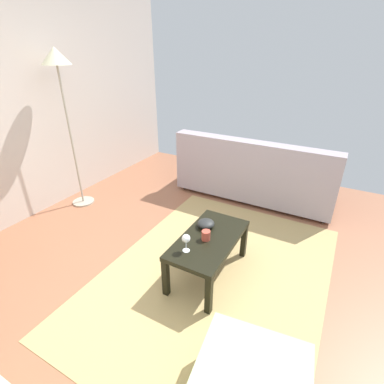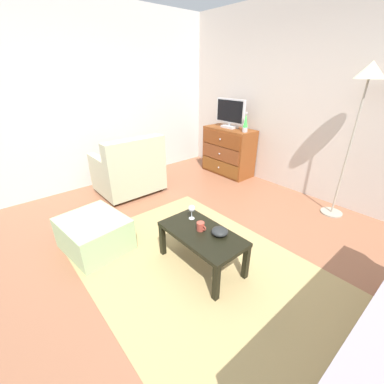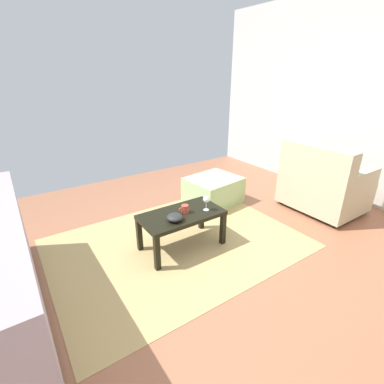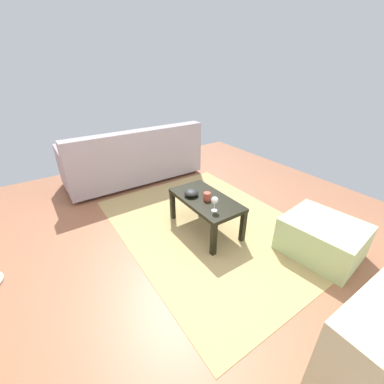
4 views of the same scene
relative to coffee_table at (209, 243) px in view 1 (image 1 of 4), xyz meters
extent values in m
cube|color=#955C41|center=(-0.19, 0.13, -0.37)|extent=(5.67, 5.11, 0.05)
cube|color=tan|center=(0.01, -0.07, -0.34)|extent=(2.60, 1.90, 0.01)
cube|color=black|center=(-0.40, 0.20, -0.16)|extent=(0.05, 0.05, 0.36)
cube|color=black|center=(0.40, 0.20, -0.16)|extent=(0.05, 0.05, 0.36)
cube|color=black|center=(-0.40, -0.20, -0.16)|extent=(0.05, 0.05, 0.36)
cube|color=black|center=(0.40, -0.20, -0.16)|extent=(0.05, 0.05, 0.36)
cube|color=black|center=(0.00, 0.00, 0.04)|extent=(0.86, 0.46, 0.04)
cylinder|color=silver|center=(-0.25, 0.08, 0.06)|extent=(0.06, 0.06, 0.00)
cylinder|color=silver|center=(-0.25, 0.08, 0.11)|extent=(0.01, 0.01, 0.09)
sphere|color=silver|center=(-0.25, 0.08, 0.18)|extent=(0.07, 0.07, 0.07)
cylinder|color=#B24434|center=(-0.04, 0.01, 0.10)|extent=(0.08, 0.08, 0.08)
torus|color=#B24434|center=(0.01, 0.01, 0.10)|extent=(0.05, 0.01, 0.05)
ellipsoid|color=#242626|center=(0.14, 0.10, 0.09)|extent=(0.16, 0.16, 0.07)
cylinder|color=#332319|center=(2.14, -0.84, -0.32)|extent=(0.05, 0.05, 0.05)
cylinder|color=#332319|center=(2.14, 1.09, -0.32)|extent=(0.05, 0.05, 0.05)
cylinder|color=#332319|center=(1.45, -0.84, -0.32)|extent=(0.05, 0.05, 0.05)
cylinder|color=#332319|center=(1.45, 1.09, -0.32)|extent=(0.05, 0.05, 0.05)
cube|color=#978C98|center=(1.79, 0.12, -0.09)|extent=(0.85, 2.09, 0.41)
cube|color=#978C98|center=(1.47, 0.12, 0.31)|extent=(0.20, 2.09, 0.40)
cube|color=#978C98|center=(1.79, -0.86, 0.21)|extent=(0.81, 0.12, 0.20)
cube|color=#978C98|center=(1.79, 1.11, 0.21)|extent=(0.81, 0.12, 0.20)
cylinder|color=brown|center=(2.07, -0.15, 0.19)|extent=(0.16, 0.40, 0.16)
cylinder|color=#A59E8C|center=(0.42, 2.09, -0.33)|extent=(0.28, 0.28, 0.02)
cylinder|color=#A59E8C|center=(0.42, 2.09, 0.53)|extent=(0.02, 0.02, 1.70)
cone|color=beige|center=(0.42, 2.09, 1.46)|extent=(0.32, 0.32, 0.18)
camera|label=1|loc=(-1.87, -0.86, 1.55)|focal=26.83mm
camera|label=2|loc=(1.46, -1.37, 1.45)|focal=23.42mm
camera|label=3|loc=(1.35, 2.19, 1.40)|focal=26.33mm
camera|label=4|loc=(-1.88, 1.45, 1.38)|focal=23.22mm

